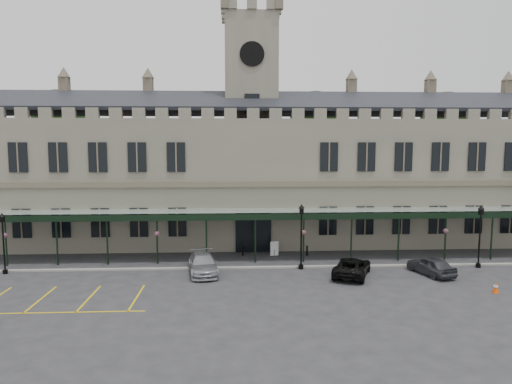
{
  "coord_description": "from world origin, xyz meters",
  "views": [
    {
      "loc": [
        -1.78,
        -29.59,
        9.84
      ],
      "look_at": [
        0.0,
        6.0,
        6.0
      ],
      "focal_mm": 32.0,
      "sensor_mm": 36.0,
      "label": 1
    }
  ],
  "objects_px": {
    "station_building": "(251,177)",
    "car_taxi": "(203,264)",
    "traffic_cone": "(496,288)",
    "car_van": "(352,267)",
    "lamp_post_mid": "(301,231)",
    "clock_tower": "(251,110)",
    "car_right_a": "(431,265)",
    "sign_board": "(274,249)",
    "lamp_post_right": "(480,231)",
    "lamp_post_left": "(3,238)"
  },
  "relations": [
    {
      "from": "station_building",
      "to": "car_taxi",
      "type": "distance_m",
      "value": 13.6
    },
    {
      "from": "traffic_cone",
      "to": "car_van",
      "type": "xyz_separation_m",
      "value": [
        -8.49,
        4.28,
        0.35
      ]
    },
    {
      "from": "station_building",
      "to": "lamp_post_mid",
      "type": "relative_size",
      "value": 11.67
    },
    {
      "from": "clock_tower",
      "to": "station_building",
      "type": "bearing_deg",
      "value": -90.0
    },
    {
      "from": "car_taxi",
      "to": "car_right_a",
      "type": "height_order",
      "value": "car_taxi"
    },
    {
      "from": "sign_board",
      "to": "car_taxi",
      "type": "bearing_deg",
      "value": -148.31
    },
    {
      "from": "lamp_post_right",
      "to": "car_van",
      "type": "distance_m",
      "value": 11.0
    },
    {
      "from": "traffic_cone",
      "to": "car_taxi",
      "type": "height_order",
      "value": "car_taxi"
    },
    {
      "from": "lamp_post_left",
      "to": "lamp_post_right",
      "type": "xyz_separation_m",
      "value": [
        36.67,
        -0.1,
        0.2
      ]
    },
    {
      "from": "clock_tower",
      "to": "sign_board",
      "type": "bearing_deg",
      "value": -74.63
    },
    {
      "from": "traffic_cone",
      "to": "car_taxi",
      "type": "relative_size",
      "value": 0.13
    },
    {
      "from": "lamp_post_left",
      "to": "car_taxi",
      "type": "relative_size",
      "value": 0.93
    },
    {
      "from": "station_building",
      "to": "sign_board",
      "type": "xyz_separation_m",
      "value": [
        1.79,
        -6.42,
        -5.86
      ]
    },
    {
      "from": "station_building",
      "to": "traffic_cone",
      "type": "bearing_deg",
      "value": -47.89
    },
    {
      "from": "lamp_post_right",
      "to": "sign_board",
      "type": "height_order",
      "value": "lamp_post_right"
    },
    {
      "from": "station_building",
      "to": "sign_board",
      "type": "height_order",
      "value": "station_building"
    },
    {
      "from": "lamp_post_right",
      "to": "car_right_a",
      "type": "xyz_separation_m",
      "value": [
        -4.61,
        -1.74,
        -2.27
      ]
    },
    {
      "from": "lamp_post_left",
      "to": "lamp_post_right",
      "type": "distance_m",
      "value": 36.67
    },
    {
      "from": "lamp_post_right",
      "to": "sign_board",
      "type": "xyz_separation_m",
      "value": [
        -15.83,
        4.67,
        -2.35
      ]
    },
    {
      "from": "lamp_post_left",
      "to": "lamp_post_mid",
      "type": "relative_size",
      "value": 0.91
    },
    {
      "from": "car_taxi",
      "to": "car_van",
      "type": "distance_m",
      "value": 11.18
    },
    {
      "from": "clock_tower",
      "to": "lamp_post_left",
      "type": "distance_m",
      "value": 24.35
    },
    {
      "from": "lamp_post_left",
      "to": "car_taxi",
      "type": "bearing_deg",
      "value": -2.44
    },
    {
      "from": "lamp_post_right",
      "to": "car_right_a",
      "type": "distance_m",
      "value": 5.43
    },
    {
      "from": "lamp_post_mid",
      "to": "lamp_post_right",
      "type": "distance_m",
      "value": 14.13
    },
    {
      "from": "traffic_cone",
      "to": "car_van",
      "type": "height_order",
      "value": "car_van"
    },
    {
      "from": "clock_tower",
      "to": "lamp_post_mid",
      "type": "height_order",
      "value": "clock_tower"
    },
    {
      "from": "lamp_post_right",
      "to": "traffic_cone",
      "type": "bearing_deg",
      "value": -109.37
    },
    {
      "from": "traffic_cone",
      "to": "lamp_post_left",
      "type": "bearing_deg",
      "value": 169.91
    },
    {
      "from": "traffic_cone",
      "to": "car_taxi",
      "type": "bearing_deg",
      "value": 164.3
    },
    {
      "from": "clock_tower",
      "to": "car_taxi",
      "type": "xyz_separation_m",
      "value": [
        -4.12,
        -11.71,
        -12.38
      ]
    },
    {
      "from": "car_right_a",
      "to": "car_van",
      "type": "bearing_deg",
      "value": -17.28
    },
    {
      "from": "lamp_post_right",
      "to": "car_van",
      "type": "relative_size",
      "value": 1.02
    },
    {
      "from": "sign_board",
      "to": "lamp_post_right",
      "type": "bearing_deg",
      "value": -26.12
    },
    {
      "from": "car_right_a",
      "to": "lamp_post_right",
      "type": "bearing_deg",
      "value": -176.94
    },
    {
      "from": "sign_board",
      "to": "station_building",
      "type": "bearing_deg",
      "value": 95.88
    },
    {
      "from": "station_building",
      "to": "clock_tower",
      "type": "xyz_separation_m",
      "value": [
        0.0,
        0.09,
        6.64
      ]
    },
    {
      "from": "traffic_cone",
      "to": "car_right_a",
      "type": "relative_size",
      "value": 0.17
    },
    {
      "from": "lamp_post_left",
      "to": "car_right_a",
      "type": "relative_size",
      "value": 1.14
    },
    {
      "from": "station_building",
      "to": "clock_tower",
      "type": "relative_size",
      "value": 2.42
    },
    {
      "from": "lamp_post_mid",
      "to": "car_taxi",
      "type": "bearing_deg",
      "value": -173.85
    },
    {
      "from": "traffic_cone",
      "to": "sign_board",
      "type": "xyz_separation_m",
      "value": [
        -13.7,
        10.71,
        0.28
      ]
    },
    {
      "from": "traffic_cone",
      "to": "car_taxi",
      "type": "xyz_separation_m",
      "value": [
        -19.61,
        5.51,
        0.4
      ]
    },
    {
      "from": "clock_tower",
      "to": "lamp_post_mid",
      "type": "relative_size",
      "value": 4.82
    },
    {
      "from": "car_van",
      "to": "station_building",
      "type": "bearing_deg",
      "value": -37.58
    },
    {
      "from": "car_van",
      "to": "lamp_post_right",
      "type": "bearing_deg",
      "value": -146.71
    },
    {
      "from": "clock_tower",
      "to": "car_taxi",
      "type": "bearing_deg",
      "value": -109.36
    },
    {
      "from": "station_building",
      "to": "traffic_cone",
      "type": "relative_size",
      "value": 88.96
    },
    {
      "from": "clock_tower",
      "to": "lamp_post_mid",
      "type": "bearing_deg",
      "value": -72.25
    },
    {
      "from": "clock_tower",
      "to": "sign_board",
      "type": "xyz_separation_m",
      "value": [
        1.79,
        -6.51,
        -12.5
      ]
    }
  ]
}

